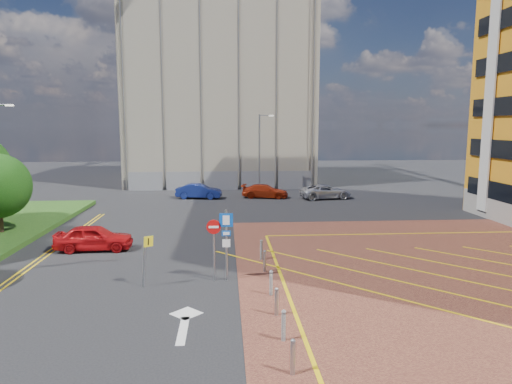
{
  "coord_description": "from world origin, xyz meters",
  "views": [
    {
      "loc": [
        0.49,
        -18.72,
        6.87
      ],
      "look_at": [
        1.96,
        3.1,
        3.67
      ],
      "focal_mm": 32.0,
      "sensor_mm": 36.0,
      "label": 1
    }
  ],
  "objects": [
    {
      "name": "construction_fence",
      "position": [
        1.0,
        30.0,
        1.0
      ],
      "size": [
        21.6,
        0.06,
        2.0
      ],
      "primitive_type": "cube",
      "color": "gray",
      "rests_on": "ground"
    },
    {
      "name": "car_red_back",
      "position": [
        4.26,
        24.3,
        0.64
      ],
      "size": [
        4.69,
        2.65,
        1.28
      ],
      "primitive_type": "imported",
      "rotation": [
        0.0,
        0.0,
        1.37
      ],
      "color": "#AA280E",
      "rests_on": "ground"
    },
    {
      "name": "car_silver_back",
      "position": [
        9.93,
        23.37,
        0.67
      ],
      "size": [
        5.11,
        2.96,
        1.34
      ],
      "primitive_type": "imported",
      "rotation": [
        0.0,
        0.0,
        1.73
      ],
      "color": "#B9B9C1",
      "rests_on": "ground"
    },
    {
      "name": "bollard_row",
      "position": [
        2.3,
        -1.67,
        0.47
      ],
      "size": [
        0.14,
        11.14,
        0.9
      ],
      "color": "#9EA0A8",
      "rests_on": "forecourt"
    },
    {
      "name": "construction_building",
      "position": [
        0.0,
        40.0,
        11.0
      ],
      "size": [
        21.2,
        19.2,
        22.0
      ],
      "primitive_type": "cube",
      "color": "gray",
      "rests_on": "ground"
    },
    {
      "name": "car_red_left",
      "position": [
        -6.83,
        6.48,
        0.71
      ],
      "size": [
        4.25,
        1.84,
        1.43
      ],
      "primitive_type": "imported",
      "rotation": [
        0.0,
        0.0,
        1.61
      ],
      "color": "red",
      "rests_on": "ground"
    },
    {
      "name": "ground",
      "position": [
        0.0,
        0.0,
        0.0
      ],
      "size": [
        140.0,
        140.0,
        0.0
      ],
      "primitive_type": "plane",
      "color": "black",
      "rests_on": "ground"
    },
    {
      "name": "car_blue_back",
      "position": [
        -2.04,
        24.28,
        0.7
      ],
      "size": [
        4.42,
        2.04,
        1.4
      ],
      "primitive_type": "imported",
      "rotation": [
        0.0,
        0.0,
        1.44
      ],
      "color": "navy",
      "rests_on": "ground"
    },
    {
      "name": "lamp_back",
      "position": [
        4.08,
        28.0,
        4.36
      ],
      "size": [
        1.53,
        0.16,
        8.0
      ],
      "color": "#9EA0A8",
      "rests_on": "ground"
    },
    {
      "name": "sign_cluster",
      "position": [
        0.3,
        0.98,
        1.95
      ],
      "size": [
        1.17,
        0.12,
        3.2
      ],
      "color": "#9EA0A8",
      "rests_on": "ground"
    },
    {
      "name": "warning_sign",
      "position": [
        -2.94,
        0.37,
        1.43
      ],
      "size": [
        0.52,
        0.37,
        2.24
      ],
      "color": "#9EA0A8",
      "rests_on": "ground"
    }
  ]
}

